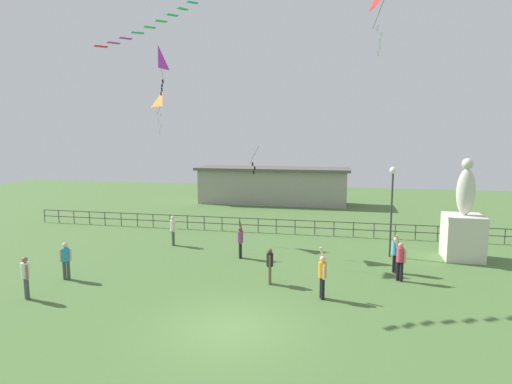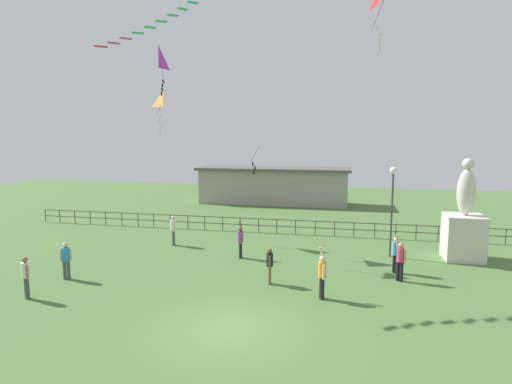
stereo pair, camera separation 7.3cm
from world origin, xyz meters
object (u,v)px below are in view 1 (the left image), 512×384
statue_monument (463,228)px  person_5 (400,258)px  kite_0 (158,59)px  lamppost (392,192)px  person_3 (396,252)px  person_7 (173,229)px  kite_2 (259,147)px  person_6 (322,274)px  person_1 (270,264)px  kite_3 (162,102)px  person_4 (240,240)px  person_0 (26,275)px  person_2 (66,258)px

statue_monument → person_5: size_ratio=2.57×
kite_0 → lamppost: bearing=3.1°
person_3 → person_7: bearing=168.2°
kite_2 → person_3: bearing=-20.9°
person_5 → person_6: person_5 is taller
person_5 → kite_2: bearing=151.9°
person_3 → kite_0: (-12.43, 2.04, 9.44)m
person_1 → person_3: size_ratio=0.92×
statue_monument → lamppost: size_ratio=1.10×
kite_0 → kite_3: (-1.24, 3.12, -2.00)m
lamppost → person_5: 4.50m
kite_0 → person_4: bearing=-13.9°
person_0 → person_7: (2.38, 8.83, 0.02)m
lamppost → person_5: lamppost is taller
lamppost → person_4: bearing=-166.4°
person_1 → person_5: person_5 is taller
statue_monument → person_3: (-3.64, -3.09, -0.63)m
kite_0 → statue_monument: bearing=3.8°
person_0 → person_5: 15.42m
person_0 → kite_0: kite_0 is taller
lamppost → kite_0: kite_0 is taller
person_0 → person_5: person_5 is taller
person_0 → lamppost: bearing=31.9°
person_4 → person_7: size_ratio=1.12×
kite_0 → person_1: bearing=-34.0°
kite_0 → kite_3: size_ratio=1.02×
person_1 → kite_0: bearing=146.0°
person_5 → person_6: (-3.22, -2.78, -0.00)m
lamppost → kite_3: (-13.68, 2.45, 5.01)m
person_3 → person_4: person_4 is taller
statue_monument → person_7: size_ratio=3.02×
person_3 → person_6: size_ratio=0.85×
person_2 → kite_2: bearing=42.1°
statue_monument → person_3: size_ratio=3.04×
lamppost → person_1: bearing=-135.5°
person_4 → person_1: bearing=-58.2°
person_4 → person_6: bearing=-46.6°
person_0 → person_1: person_0 is taller
statue_monument → kite_0: (-16.06, -1.05, 8.81)m
person_3 → person_6: bearing=-129.0°
person_3 → kite_0: size_ratio=0.64×
statue_monument → person_4: statue_monument is taller
lamppost → kite_2: bearing=-179.9°
statue_monument → person_0: statue_monument is taller
person_6 → person_3: bearing=51.0°
kite_3 → person_7: bearing=-58.6°
person_2 → person_7: size_ratio=0.97×
kite_2 → person_2: bearing=-137.9°
lamppost → person_7: 12.32m
lamppost → kite_3: 14.78m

